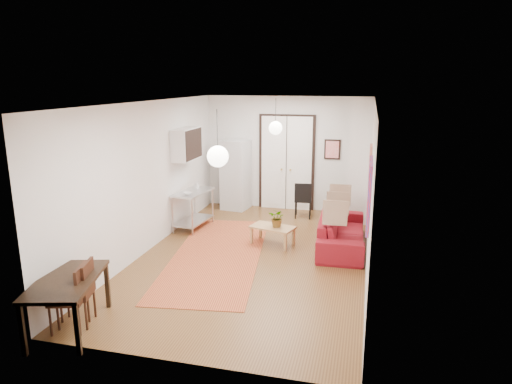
% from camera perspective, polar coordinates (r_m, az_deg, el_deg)
% --- Properties ---
extents(floor, '(7.00, 7.00, 0.00)m').
position_cam_1_polar(floor, '(8.83, -0.32, -8.01)').
color(floor, brown).
rests_on(floor, ground).
extents(ceiling, '(4.20, 7.00, 0.02)m').
position_cam_1_polar(ceiling, '(8.20, -0.35, 11.16)').
color(ceiling, white).
rests_on(ceiling, wall_back).
extents(wall_back, '(4.20, 0.02, 2.90)m').
position_cam_1_polar(wall_back, '(11.76, 3.89, 4.82)').
color(wall_back, silver).
rests_on(wall_back, floor).
extents(wall_front, '(4.20, 0.02, 2.90)m').
position_cam_1_polar(wall_front, '(5.21, -9.93, -6.94)').
color(wall_front, silver).
rests_on(wall_front, floor).
extents(wall_left, '(0.02, 7.00, 2.90)m').
position_cam_1_polar(wall_left, '(9.13, -13.22, 1.88)').
color(wall_left, silver).
rests_on(wall_left, floor).
extents(wall_right, '(0.02, 7.00, 2.90)m').
position_cam_1_polar(wall_right, '(8.15, 14.13, 0.41)').
color(wall_right, silver).
rests_on(wall_right, floor).
extents(double_doors, '(1.44, 0.06, 2.50)m').
position_cam_1_polar(double_doors, '(11.76, 3.83, 3.58)').
color(double_doors, white).
rests_on(double_doors, wall_back).
extents(stub_partition, '(0.50, 0.10, 2.90)m').
position_cam_1_polar(stub_partition, '(10.65, 12.83, 3.57)').
color(stub_partition, silver).
rests_on(stub_partition, floor).
extents(wall_cabinet, '(0.35, 1.00, 0.70)m').
position_cam_1_polar(wall_cabinet, '(10.32, -8.69, 5.97)').
color(wall_cabinet, white).
rests_on(wall_cabinet, wall_left).
extents(painting_popart, '(0.05, 1.00, 1.00)m').
position_cam_1_polar(painting_popart, '(6.89, 13.98, -0.29)').
color(painting_popart, red).
rests_on(painting_popart, wall_right).
extents(painting_abstract, '(0.05, 0.50, 0.60)m').
position_cam_1_polar(painting_abstract, '(8.87, 14.12, 3.78)').
color(painting_abstract, beige).
rests_on(painting_abstract, wall_right).
extents(poster_back, '(0.40, 0.03, 0.50)m').
position_cam_1_polar(poster_back, '(11.57, 9.51, 5.26)').
color(poster_back, red).
rests_on(poster_back, wall_back).
extents(print_left, '(0.03, 0.44, 0.54)m').
position_cam_1_polar(print_left, '(10.83, -8.42, 6.60)').
color(print_left, '#A06143').
rests_on(print_left, wall_left).
extents(pendant_back, '(0.30, 0.30, 0.80)m').
position_cam_1_polar(pendant_back, '(10.20, 2.46, 8.00)').
color(pendant_back, white).
rests_on(pendant_back, ceiling).
extents(pendant_front, '(0.30, 0.30, 0.80)m').
position_cam_1_polar(pendant_front, '(6.36, -4.80, 4.46)').
color(pendant_front, white).
rests_on(pendant_front, ceiling).
extents(kilim_rug, '(2.21, 4.54, 0.01)m').
position_cam_1_polar(kilim_rug, '(8.91, -4.85, -7.82)').
color(kilim_rug, '#B95C2E').
rests_on(kilim_rug, floor).
extents(sofa, '(0.94, 2.26, 0.65)m').
position_cam_1_polar(sofa, '(9.35, 10.66, -4.86)').
color(sofa, maroon).
rests_on(sofa, floor).
extents(coffee_table, '(0.97, 0.70, 0.39)m').
position_cam_1_polar(coffee_table, '(9.32, 2.09, -4.62)').
color(coffee_table, tan).
rests_on(coffee_table, floor).
extents(potted_plant, '(0.41, 0.37, 0.38)m').
position_cam_1_polar(potted_plant, '(9.23, 2.71, -3.25)').
color(potted_plant, '#38632C').
rests_on(potted_plant, coffee_table).
extents(kitchen_counter, '(0.67, 1.17, 0.85)m').
position_cam_1_polar(kitchen_counter, '(10.40, -7.85, -1.59)').
color(kitchen_counter, silver).
rests_on(kitchen_counter, floor).
extents(bowl, '(0.22, 0.22, 0.05)m').
position_cam_1_polar(bowl, '(10.05, -8.54, -0.18)').
color(bowl, silver).
rests_on(bowl, kitchen_counter).
extents(soap_bottle, '(0.09, 0.09, 0.18)m').
position_cam_1_polar(soap_bottle, '(10.53, -7.42, 0.86)').
color(soap_bottle, teal).
rests_on(soap_bottle, kitchen_counter).
extents(fridge, '(0.72, 0.72, 1.80)m').
position_cam_1_polar(fridge, '(11.81, -2.56, 2.15)').
color(fridge, silver).
rests_on(fridge, floor).
extents(dining_table, '(1.07, 1.47, 0.73)m').
position_cam_1_polar(dining_table, '(6.64, -22.59, -10.64)').
color(dining_table, black).
rests_on(dining_table, floor).
extents(dining_chair_near, '(0.53, 0.66, 0.91)m').
position_cam_1_polar(dining_chair_near, '(6.87, -21.29, -10.86)').
color(dining_chair_near, '#321910').
rests_on(dining_chair_near, floor).
extents(dining_chair_far, '(0.53, 0.66, 0.91)m').
position_cam_1_polar(dining_chair_far, '(6.76, -22.03, -11.34)').
color(dining_chair_far, '#321910').
rests_on(dining_chair_far, floor).
extents(black_side_chair, '(0.44, 0.44, 0.89)m').
position_cam_1_polar(black_side_chair, '(11.25, 5.99, -0.49)').
color(black_side_chair, black).
rests_on(black_side_chair, floor).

